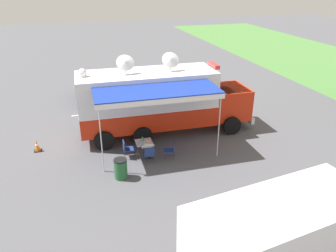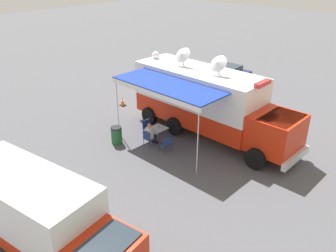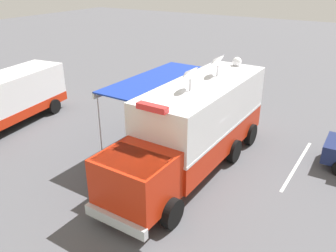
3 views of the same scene
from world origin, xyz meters
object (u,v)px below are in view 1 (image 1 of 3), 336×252
at_px(folding_chair_at_table, 149,153).
at_px(seated_responder, 148,149).
at_px(folding_chair_beside_table, 126,148).
at_px(support_truck, 293,237).
at_px(car_behind_truck, 91,87).
at_px(folding_chair_spare_by_truck, 171,149).
at_px(command_truck, 161,99).
at_px(trash_bin, 121,169).
at_px(traffic_cone, 37,146).
at_px(water_bottle, 142,139).
at_px(folding_table, 144,143).

relative_size(folding_chair_at_table, seated_responder, 0.70).
relative_size(folding_chair_beside_table, support_truck, 0.12).
bearing_deg(seated_responder, car_behind_truck, -169.20).
bearing_deg(folding_chair_spare_by_truck, car_behind_truck, -163.05).
xyz_separation_m(command_truck, trash_bin, (3.95, -2.91, -1.49)).
distance_m(seated_responder, traffic_cone, 5.71).
distance_m(folding_chair_beside_table, seated_responder, 1.14).
relative_size(seated_responder, trash_bin, 1.37).
bearing_deg(water_bottle, folding_chair_at_table, 6.69).
height_order(traffic_cone, car_behind_truck, car_behind_truck).
bearing_deg(traffic_cone, trash_bin, 45.11).
relative_size(command_truck, water_bottle, 42.66).
bearing_deg(car_behind_truck, trash_bin, 1.94).
xyz_separation_m(seated_responder, car_behind_truck, (-9.59, -1.83, 0.23)).
relative_size(trash_bin, support_truck, 0.13).
bearing_deg(command_truck, water_bottle, -35.24).
bearing_deg(car_behind_truck, water_bottle, 10.95).
bearing_deg(traffic_cone, folding_chair_beside_table, 65.67).
distance_m(folding_chair_at_table, seated_responder, 0.23).
xyz_separation_m(folding_chair_at_table, traffic_cone, (-2.75, -5.08, -0.23)).
distance_m(water_bottle, seated_responder, 0.74).
xyz_separation_m(command_truck, water_bottle, (2.20, -1.55, -1.11)).
distance_m(command_truck, folding_table, 3.03).
height_order(folding_table, trash_bin, trash_bin).
bearing_deg(trash_bin, folding_chair_at_table, 120.22).
bearing_deg(seated_responder, command_truck, 153.62).
height_order(folding_chair_at_table, car_behind_truck, car_behind_truck).
distance_m(seated_responder, trash_bin, 1.81).
distance_m(folding_chair_spare_by_truck, support_truck, 7.60).
distance_m(seated_responder, car_behind_truck, 9.77).
distance_m(folding_chair_beside_table, support_truck, 8.86).
bearing_deg(folding_chair_spare_by_truck, seated_responder, -92.70).
height_order(command_truck, water_bottle, command_truck).
height_order(trash_bin, car_behind_truck, car_behind_truck).
xyz_separation_m(traffic_cone, support_truck, (10.06, 7.49, 1.11)).
relative_size(folding_table, traffic_cone, 1.42).
bearing_deg(folding_chair_beside_table, folding_chair_at_table, 46.32).
distance_m(command_truck, seated_responder, 3.50).
xyz_separation_m(command_truck, folding_chair_spare_by_truck, (2.96, -0.33, -1.43)).
xyz_separation_m(folding_chair_spare_by_truck, seated_responder, (-0.05, -1.11, 0.14)).
height_order(folding_chair_spare_by_truck, support_truck, support_truck).
distance_m(folding_table, car_behind_truck, 9.16).
xyz_separation_m(water_bottle, folding_chair_spare_by_truck, (0.76, 1.22, -0.32)).
distance_m(water_bottle, support_truck, 8.60).
relative_size(trash_bin, car_behind_truck, 0.22).
xyz_separation_m(water_bottle, support_truck, (8.20, 2.51, 0.55)).
distance_m(command_truck, folding_chair_beside_table, 3.55).
bearing_deg(car_behind_truck, folding_chair_at_table, 10.56).
distance_m(folding_chair_beside_table, car_behind_truck, 8.97).
bearing_deg(trash_bin, traffic_cone, -134.89).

